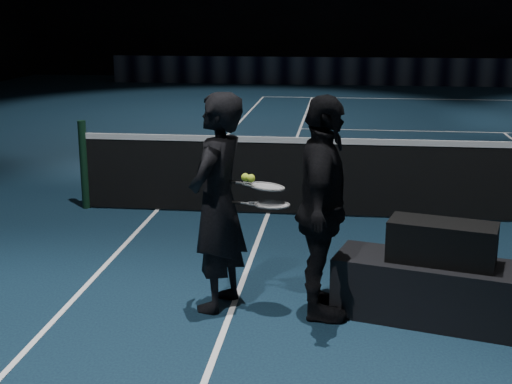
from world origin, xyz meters
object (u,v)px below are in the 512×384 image
(racket_upper, at_px, (267,187))
(racket_lower, at_px, (272,205))
(player_b, at_px, (322,209))
(player_a, at_px, (218,203))
(player_bench, at_px, (439,291))
(racket_bag, at_px, (442,242))
(tennis_balls, at_px, (248,176))

(racket_upper, bearing_deg, racket_lower, -42.66)
(player_b, bearing_deg, racket_lower, 85.68)
(player_a, bearing_deg, player_bench, 104.06)
(racket_bag, distance_m, tennis_balls, 1.60)
(player_bench, xyz_separation_m, racket_lower, (-1.33, 0.02, 0.66))
(player_b, bearing_deg, racket_bag, -88.09)
(racket_bag, xyz_separation_m, racket_upper, (-1.38, 0.07, 0.39))
(racket_bag, height_order, player_a, player_a)
(player_bench, xyz_separation_m, player_a, (-1.78, 0.07, 0.65))
(player_bench, height_order, player_b, player_b)
(tennis_balls, bearing_deg, player_b, -5.86)
(player_a, bearing_deg, racket_upper, 106.51)
(racket_bag, relative_size, racket_upper, 1.20)
(player_a, distance_m, racket_upper, 0.43)
(player_bench, distance_m, player_b, 1.14)
(racket_upper, bearing_deg, racket_bag, -1.45)
(player_bench, distance_m, racket_upper, 1.59)
(racket_lower, bearing_deg, player_a, 180.00)
(player_a, height_order, tennis_balls, player_a)
(player_bench, distance_m, racket_lower, 1.49)
(player_b, distance_m, racket_upper, 0.48)
(player_bench, xyz_separation_m, racket_upper, (-1.38, 0.07, 0.80))
(racket_lower, height_order, racket_upper, racket_upper)
(player_a, distance_m, racket_lower, 0.45)
(player_b, height_order, tennis_balls, player_b)
(player_b, distance_m, tennis_balls, 0.64)
(player_bench, xyz_separation_m, tennis_balls, (-1.53, 0.05, 0.89))
(racket_lower, relative_size, tennis_balls, 5.67)
(player_bench, relative_size, racket_upper, 2.41)
(player_a, height_order, racket_upper, player_a)
(racket_upper, bearing_deg, tennis_balls, -170.43)
(racket_bag, bearing_deg, racket_upper, -167.76)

